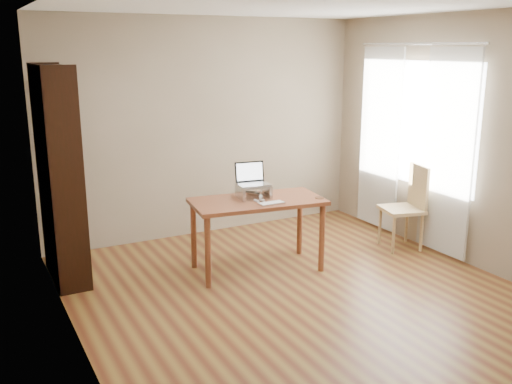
% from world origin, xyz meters
% --- Properties ---
extents(room, '(4.04, 4.54, 2.64)m').
position_xyz_m(room, '(0.03, 0.01, 1.30)').
color(room, '#552816').
rests_on(room, ground).
extents(bookshelf, '(0.30, 0.90, 2.10)m').
position_xyz_m(bookshelf, '(-1.83, 1.55, 1.05)').
color(bookshelf, black).
rests_on(bookshelf, ground).
extents(curtains, '(0.03, 1.90, 2.25)m').
position_xyz_m(curtains, '(1.92, 0.80, 1.17)').
color(curtains, white).
rests_on(curtains, ground).
extents(desk, '(1.40, 0.83, 0.75)m').
position_xyz_m(desk, '(-0.06, 0.84, 0.65)').
color(desk, brown).
rests_on(desk, ground).
extents(laptop_stand, '(0.32, 0.25, 0.13)m').
position_xyz_m(laptop_stand, '(-0.06, 0.92, 0.83)').
color(laptop_stand, silver).
rests_on(laptop_stand, desk).
extents(laptop, '(0.34, 0.30, 0.22)m').
position_xyz_m(laptop, '(-0.06, 0.98, 0.94)').
color(laptop, silver).
rests_on(laptop, laptop_stand).
extents(keyboard, '(0.26, 0.12, 0.02)m').
position_xyz_m(keyboard, '(-0.02, 0.62, 0.76)').
color(keyboard, silver).
rests_on(keyboard, desk).
extents(coaster, '(0.09, 0.09, 0.01)m').
position_xyz_m(coaster, '(0.53, 0.60, 0.75)').
color(coaster, '#52391C').
rests_on(coaster, desk).
extents(cat, '(0.22, 0.47, 0.13)m').
position_xyz_m(cat, '(-0.09, 0.95, 0.81)').
color(cat, '#423A34').
rests_on(cat, desk).
extents(chair, '(0.51, 0.51, 0.96)m').
position_xyz_m(chair, '(1.77, 0.65, 0.52)').
color(chair, tan).
rests_on(chair, ground).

